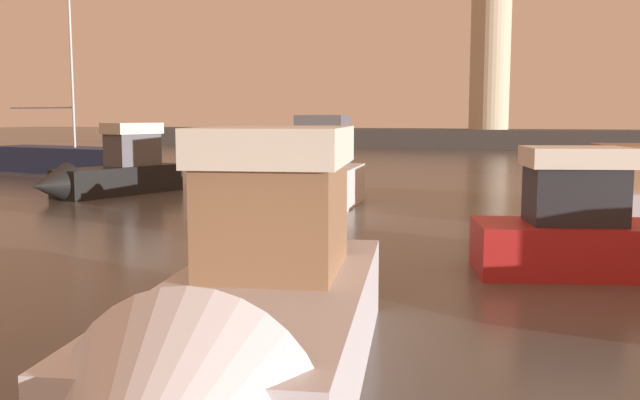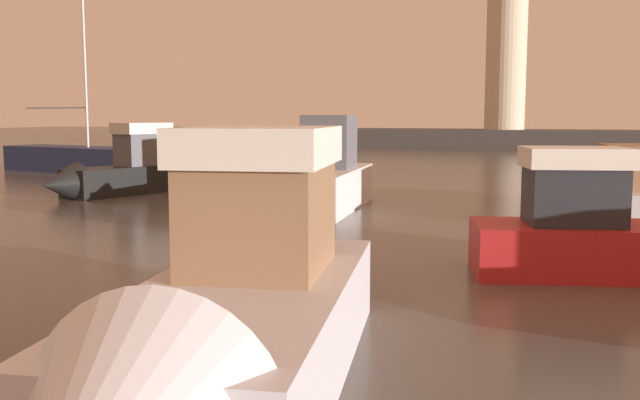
{
  "view_description": "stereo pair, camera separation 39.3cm",
  "coord_description": "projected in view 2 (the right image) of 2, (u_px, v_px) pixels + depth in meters",
  "views": [
    {
      "loc": [
        6.45,
        -1.0,
        2.83
      ],
      "look_at": [
        1.93,
        12.9,
        1.07
      ],
      "focal_mm": 39.93,
      "sensor_mm": 36.0,
      "label": 1
    },
    {
      "loc": [
        6.83,
        -0.88,
        2.83
      ],
      "look_at": [
        1.93,
        12.9,
        1.07
      ],
      "focal_mm": 39.93,
      "sensor_mm": 36.0,
      "label": 2
    }
  ],
  "objects": [
    {
      "name": "breakwater",
      "position": [
        488.0,
        139.0,
        60.78
      ],
      "size": [
        68.09,
        5.49,
        1.58
      ],
      "primitive_type": "cube",
      "color": "#423F3D",
      "rests_on": "ground_plane"
    },
    {
      "name": "lighthouse",
      "position": [
        507.0,
        33.0,
        59.31
      ],
      "size": [
        3.34,
        3.34,
        16.92
      ],
      "color": "beige",
      "rests_on": "breakwater"
    },
    {
      "name": "motorboat_4",
      "position": [
        216.0,
        334.0,
        6.64
      ],
      "size": [
        3.34,
        7.44,
        3.15
      ],
      "color": "silver",
      "rests_on": "ground_plane"
    },
    {
      "name": "sailboat_moored",
      "position": [
        77.0,
        158.0,
        35.31
      ],
      "size": [
        8.54,
        3.88,
        11.99
      ],
      "color": "#1E284C",
      "rests_on": "ground_plane"
    },
    {
      "name": "motorboat_6",
      "position": [
        616.0,
        191.0,
        20.36
      ],
      "size": [
        2.99,
        7.49,
        2.49
      ],
      "color": "silver",
      "rests_on": "ground_plane"
    },
    {
      "name": "ground_plane",
      "position": [
        411.0,
        177.0,
        32.15
      ],
      "size": [
        220.0,
        220.0,
        0.0
      ],
      "primitive_type": "plane",
      "color": "#4C4742"
    },
    {
      "name": "motorboat_0",
      "position": [
        119.0,
        171.0,
        25.19
      ],
      "size": [
        3.15,
        5.93,
        2.7
      ],
      "color": "black",
      "rests_on": "ground_plane"
    },
    {
      "name": "motorboat_5",
      "position": [
        320.0,
        183.0,
        20.67
      ],
      "size": [
        2.54,
        7.1,
        3.06
      ],
      "color": "white",
      "rests_on": "ground_plane"
    }
  ]
}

